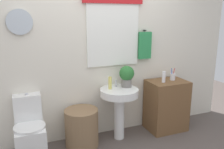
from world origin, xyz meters
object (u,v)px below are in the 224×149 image
(laundry_hamper, at_px, (82,128))
(pedestal_sink, at_px, (119,101))
(toothbrush_cup, at_px, (173,77))
(wooden_cabinet, at_px, (166,105))
(lotion_bottle, at_px, (164,77))
(soap_bottle, at_px, (110,83))
(potted_plant, at_px, (127,75))
(toilet, at_px, (30,133))

(laundry_hamper, height_order, pedestal_sink, pedestal_sink)
(toothbrush_cup, bearing_deg, wooden_cabinet, -168.80)
(pedestal_sink, bearing_deg, laundry_hamper, 180.00)
(lotion_bottle, height_order, toothbrush_cup, toothbrush_cup)
(wooden_cabinet, relative_size, lotion_bottle, 4.71)
(pedestal_sink, xyz_separation_m, toothbrush_cup, (0.91, 0.02, 0.26))
(lotion_bottle, bearing_deg, soap_bottle, 173.74)
(laundry_hamper, distance_m, wooden_cabinet, 1.37)
(laundry_hamper, relative_size, potted_plant, 1.70)
(potted_plant, bearing_deg, toilet, -178.94)
(toilet, bearing_deg, lotion_bottle, -2.22)
(wooden_cabinet, bearing_deg, toothbrush_cup, 11.20)
(toilet, relative_size, lotion_bottle, 4.72)
(wooden_cabinet, xyz_separation_m, toothbrush_cup, (0.10, 0.02, 0.45))
(laundry_hamper, bearing_deg, pedestal_sink, -0.00)
(pedestal_sink, bearing_deg, soap_bottle, 157.38)
(wooden_cabinet, distance_m, potted_plant, 0.85)
(toilet, xyz_separation_m, laundry_hamper, (0.67, -0.03, -0.04))
(laundry_hamper, xyz_separation_m, wooden_cabinet, (1.36, 0.00, 0.13))
(wooden_cabinet, xyz_separation_m, potted_plant, (-0.66, 0.06, 0.53))
(laundry_hamper, xyz_separation_m, soap_bottle, (0.44, 0.05, 0.58))
(toilet, xyz_separation_m, toothbrush_cup, (2.13, -0.01, 0.54))
(soap_bottle, xyz_separation_m, potted_plant, (0.26, 0.01, 0.09))
(potted_plant, bearing_deg, soap_bottle, -177.80)
(pedestal_sink, relative_size, lotion_bottle, 4.50)
(pedestal_sink, relative_size, soap_bottle, 4.29)
(pedestal_sink, bearing_deg, wooden_cabinet, 0.00)
(soap_bottle, height_order, potted_plant, potted_plant)
(toothbrush_cup, bearing_deg, soap_bottle, 178.34)
(toilet, distance_m, lotion_bottle, 2.01)
(wooden_cabinet, relative_size, soap_bottle, 4.48)
(toilet, height_order, soap_bottle, soap_bottle)
(pedestal_sink, xyz_separation_m, potted_plant, (0.14, 0.06, 0.35))
(wooden_cabinet, distance_m, lotion_bottle, 0.49)
(laundry_hamper, height_order, potted_plant, potted_plant)
(pedestal_sink, distance_m, soap_bottle, 0.29)
(toilet, distance_m, potted_plant, 1.50)
(wooden_cabinet, bearing_deg, pedestal_sink, -180.00)
(wooden_cabinet, bearing_deg, potted_plant, 174.83)
(toilet, xyz_separation_m, soap_bottle, (1.10, 0.02, 0.54))
(soap_bottle, bearing_deg, pedestal_sink, -22.62)
(potted_plant, bearing_deg, lotion_bottle, -10.12)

